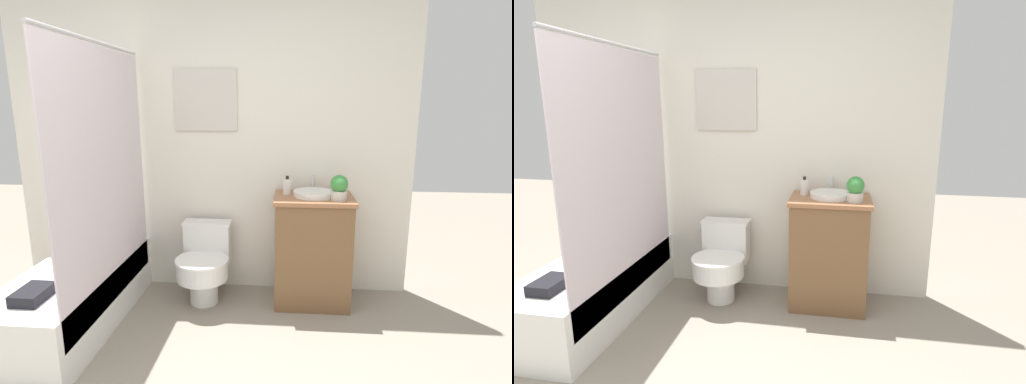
# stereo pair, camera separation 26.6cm
# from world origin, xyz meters

# --- Properties ---
(wall_back) EXTENTS (3.36, 0.07, 2.50)m
(wall_back) POSITION_xyz_m (-0.00, 2.00, 1.26)
(wall_back) COLOR silver
(wall_back) RESTS_ON ground_plane
(shower_area) EXTENTS (0.63, 1.46, 1.98)m
(shower_area) POSITION_xyz_m (-0.85, 1.24, 0.28)
(shower_area) COLOR white
(shower_area) RESTS_ON ground_plane
(toilet) EXTENTS (0.42, 0.54, 0.63)m
(toilet) POSITION_xyz_m (0.00, 1.69, 0.33)
(toilet) COLOR white
(toilet) RESTS_ON ground_plane
(vanity) EXTENTS (0.61, 0.45, 0.88)m
(vanity) POSITION_xyz_m (0.87, 1.73, 0.44)
(vanity) COLOR brown
(vanity) RESTS_ON ground_plane
(sink) EXTENTS (0.32, 0.35, 0.13)m
(sink) POSITION_xyz_m (0.87, 1.75, 0.90)
(sink) COLOR white
(sink) RESTS_ON vanity
(soap_bottle) EXTENTS (0.06, 0.06, 0.15)m
(soap_bottle) POSITION_xyz_m (0.66, 1.80, 0.95)
(soap_bottle) COLOR silver
(soap_bottle) RESTS_ON vanity
(potted_plant) EXTENTS (0.13, 0.13, 0.19)m
(potted_plant) POSITION_xyz_m (1.05, 1.65, 0.98)
(potted_plant) COLOR beige
(potted_plant) RESTS_ON vanity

